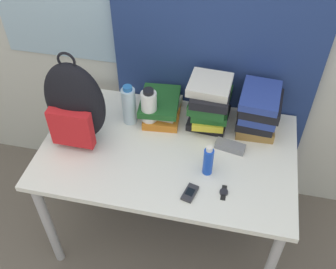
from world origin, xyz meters
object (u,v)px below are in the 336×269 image
object	(u,v)px
backpack	(75,105)
sunglasses_case	(230,146)
book_stack_center	(210,102)
sunscreen_bottle	(208,161)
water_bottle	(129,105)
wristwatch	(224,192)
cell_phone	(190,193)
book_stack_left	(162,107)
book_stack_right	(258,111)
sports_bottle	(149,109)

from	to	relation	value
backpack	sunglasses_case	xyz separation A→B (m)	(0.77, 0.08, -0.20)
sunglasses_case	backpack	bearing A→B (deg)	-174.06
book_stack_center	sunglasses_case	xyz separation A→B (m)	(0.14, -0.18, -0.12)
book_stack_center	sunscreen_bottle	bearing A→B (deg)	-82.66
backpack	water_bottle	size ratio (longest dim) A/B	2.18
wristwatch	cell_phone	bearing A→B (deg)	-165.37
water_bottle	sunscreen_bottle	xyz separation A→B (m)	(0.46, -0.27, -0.03)
book_stack_left	sunglasses_case	world-z (taller)	book_stack_left
book_stack_left	water_bottle	size ratio (longest dim) A/B	1.23
book_stack_left	wristwatch	bearing A→B (deg)	-49.44
sunglasses_case	book_stack_right	bearing A→B (deg)	57.65
book_stack_center	sports_bottle	bearing A→B (deg)	-163.30
book_stack_right	sunglasses_case	size ratio (longest dim) A/B	1.70
sports_bottle	cell_phone	size ratio (longest dim) A/B	2.26
water_bottle	sunscreen_bottle	world-z (taller)	water_bottle
book_stack_right	book_stack_center	bearing A→B (deg)	-179.50
book_stack_left	book_stack_right	world-z (taller)	book_stack_right
book_stack_right	water_bottle	distance (m)	0.67
book_stack_left	sunscreen_bottle	size ratio (longest dim) A/B	1.68
cell_phone	book_stack_left	bearing A→B (deg)	116.17
sports_bottle	cell_phone	xyz separation A→B (m)	(0.29, -0.41, -0.11)
book_stack_left	backpack	bearing A→B (deg)	-145.09
book_stack_right	cell_phone	world-z (taller)	book_stack_right
sports_bottle	cell_phone	distance (m)	0.52
sunscreen_bottle	sunglasses_case	size ratio (longest dim) A/B	1.09
book_stack_right	wristwatch	world-z (taller)	book_stack_right
backpack	water_bottle	world-z (taller)	backpack
book_stack_center	sunscreen_bottle	distance (m)	0.36
sunscreen_bottle	wristwatch	xyz separation A→B (m)	(0.09, -0.11, -0.08)
book_stack_left	sunscreen_bottle	xyz separation A→B (m)	(0.31, -0.36, 0.02)
book_stack_center	water_bottle	bearing A→B (deg)	-168.56
sports_bottle	sunscreen_bottle	xyz separation A→B (m)	(0.35, -0.26, -0.03)
cell_phone	wristwatch	bearing A→B (deg)	14.63
sunglasses_case	book_stack_center	bearing A→B (deg)	127.39
book_stack_right	wristwatch	bearing A→B (deg)	-103.59
sports_bottle	sunscreen_bottle	bearing A→B (deg)	-36.97
book_stack_center	book_stack_left	bearing A→B (deg)	179.75
book_stack_right	sports_bottle	size ratio (longest dim) A/B	1.12
cell_phone	sunglasses_case	world-z (taller)	sunglasses_case
backpack	sunscreen_bottle	size ratio (longest dim) A/B	2.99
cell_phone	wristwatch	world-z (taller)	cell_phone
sunscreen_bottle	water_bottle	bearing A→B (deg)	149.60
book_stack_left	cell_phone	bearing A→B (deg)	-63.83
backpack	wristwatch	distance (m)	0.83
sports_bottle	wristwatch	size ratio (longest dim) A/B	2.83
book_stack_right	wristwatch	distance (m)	0.49
sports_bottle	wristwatch	distance (m)	0.59
water_bottle	book_stack_left	bearing A→B (deg)	28.50
book_stack_right	sunscreen_bottle	xyz separation A→B (m)	(-0.21, -0.36, -0.05)
book_stack_left	wristwatch	distance (m)	0.62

